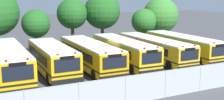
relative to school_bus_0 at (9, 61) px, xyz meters
The scene contains 13 objects.
ground_plane 9.27m from the school_bus_0, ahead, with size 160.00×160.00×0.00m, color #424244.
school_bus_0 is the anchor object (origin of this frame).
school_bus_1 3.64m from the school_bus_0, ahead, with size 2.55×9.43×2.68m.
school_bus_2 7.32m from the school_bus_0, ahead, with size 2.72×11.11×2.60m.
school_bus_3 10.91m from the school_bus_0, ahead, with size 2.72×10.96×2.64m.
school_bus_4 14.63m from the school_bus_0, ahead, with size 2.53×11.42×2.53m.
school_bus_5 18.40m from the school_bus_0, ahead, with size 2.72×11.23×2.57m.
tree_2 9.31m from the school_bus_0, 62.81° to the left, with size 3.21×3.21×5.30m.
tree_3 13.93m from the school_bus_0, 48.15° to the left, with size 3.87×3.87×6.51m.
tree_4 16.55m from the school_bus_0, 37.08° to the left, with size 4.72×4.72×7.19m.
tree_5 20.85m from the school_bus_0, 24.94° to the left, with size 3.45×3.45×5.08m.
tree_6 24.37m from the school_bus_0, 23.79° to the left, with size 5.17×5.17×6.55m.
chainlink_fence 13.19m from the school_bus_0, 47.81° to the right, with size 24.63×0.07×1.94m.
Camera 1 is at (-11.73, -24.75, 6.87)m, focal length 46.15 mm.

